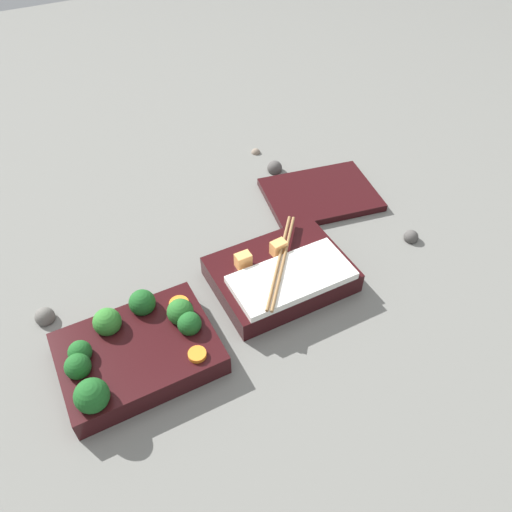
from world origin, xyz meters
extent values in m
plane|color=slate|center=(0.00, 0.00, 0.00)|extent=(3.00, 3.00, 0.00)
cube|color=black|center=(-0.13, -0.02, 0.02)|extent=(0.21, 0.15, 0.04)
sphere|color=#19511E|center=(-0.20, 0.00, 0.04)|extent=(0.03, 0.03, 0.03)
sphere|color=#19511E|center=(-0.10, 0.04, 0.05)|extent=(0.04, 0.04, 0.04)
sphere|color=#19511E|center=(-0.20, -0.07, 0.05)|extent=(0.04, 0.04, 0.04)
sphere|color=#19511E|center=(-0.21, -0.02, 0.05)|extent=(0.03, 0.03, 0.03)
sphere|color=#19511E|center=(-0.05, -0.02, 0.05)|extent=(0.03, 0.03, 0.03)
sphere|color=#2D7028|center=(-0.15, 0.03, 0.05)|extent=(0.04, 0.04, 0.04)
sphere|color=#236023|center=(-0.06, 0.00, 0.05)|extent=(0.04, 0.04, 0.04)
cylinder|color=orange|center=(-0.06, -0.07, 0.04)|extent=(0.03, 0.03, 0.01)
cylinder|color=orange|center=(-0.05, 0.02, 0.04)|extent=(0.03, 0.03, 0.01)
cube|color=black|center=(0.12, 0.02, 0.02)|extent=(0.21, 0.15, 0.04)
cube|color=white|center=(0.12, -0.01, 0.04)|extent=(0.18, 0.09, 0.01)
cube|color=#F4A356|center=(0.07, 0.05, 0.05)|extent=(0.02, 0.02, 0.02)
cube|color=#F4A356|center=(0.13, 0.05, 0.05)|extent=(0.03, 0.02, 0.02)
cylinder|color=olive|center=(0.12, 0.02, 0.05)|extent=(0.13, 0.16, 0.01)
cylinder|color=olive|center=(0.12, 0.02, 0.05)|extent=(0.13, 0.16, 0.01)
cube|color=black|center=(0.29, 0.17, 0.01)|extent=(0.23, 0.18, 0.01)
sphere|color=#474442|center=(0.37, 0.00, 0.01)|extent=(0.03, 0.03, 0.03)
sphere|color=#474442|center=(0.26, 0.29, 0.01)|extent=(0.03, 0.03, 0.03)
sphere|color=#595651|center=(-0.23, 0.12, 0.01)|extent=(0.03, 0.03, 0.03)
sphere|color=#7A6B5B|center=(0.26, 0.37, 0.00)|extent=(0.02, 0.02, 0.02)
camera|label=1|loc=(-0.17, -0.44, 0.60)|focal=35.00mm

